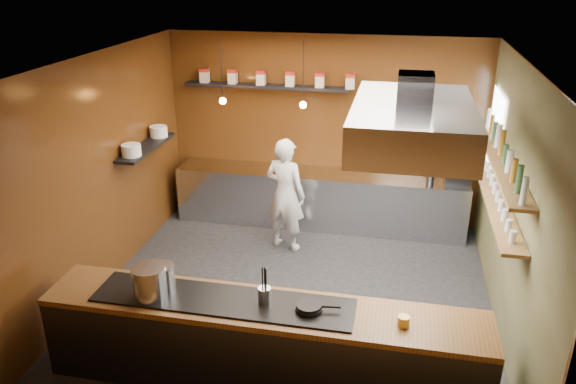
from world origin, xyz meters
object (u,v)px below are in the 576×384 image
(stockpot_large, at_px, (149,282))
(stockpot_small, at_px, (161,277))
(extractor_hood, at_px, (412,122))
(chef, at_px, (285,195))
(espresso_machine, at_px, (459,172))

(stockpot_large, xyz_separation_m, stockpot_small, (0.05, 0.15, -0.03))
(stockpot_small, bearing_deg, extractor_hood, 25.66)
(extractor_hood, height_order, stockpot_small, extractor_hood)
(extractor_hood, distance_m, stockpot_large, 3.08)
(stockpot_large, distance_m, chef, 3.09)
(stockpot_small, distance_m, chef, 2.93)
(chef, bearing_deg, stockpot_small, 93.18)
(stockpot_large, height_order, chef, chef)
(extractor_hood, relative_size, espresso_machine, 5.57)
(stockpot_small, xyz_separation_m, chef, (0.69, 2.84, -0.22))
(extractor_hood, height_order, chef, extractor_hood)
(stockpot_small, bearing_deg, espresso_machine, 49.26)
(stockpot_large, relative_size, stockpot_small, 1.18)
(extractor_hood, xyz_separation_m, stockpot_large, (-2.42, -1.29, -1.40))
(stockpot_large, distance_m, stockpot_small, 0.16)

